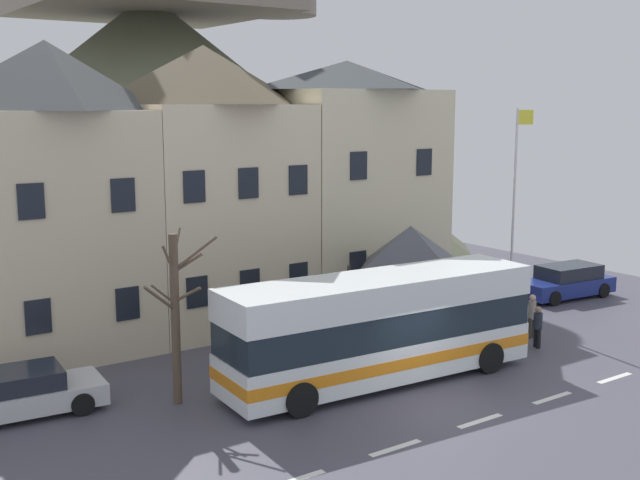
% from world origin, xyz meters
% --- Properties ---
extents(ground_plane, '(40.00, 60.00, 0.07)m').
position_xyz_m(ground_plane, '(0.00, -0.00, -0.03)').
color(ground_plane, '#4A4855').
extents(townhouse_00, '(5.80, 5.45, 10.59)m').
position_xyz_m(townhouse_00, '(-7.31, 11.69, 5.29)').
color(townhouse_00, beige).
rests_on(townhouse_00, ground_plane).
extents(townhouse_01, '(6.36, 6.59, 10.70)m').
position_xyz_m(townhouse_01, '(-1.20, 12.26, 5.35)').
color(townhouse_01, beige).
rests_on(townhouse_01, ground_plane).
extents(townhouse_02, '(6.88, 6.14, 10.32)m').
position_xyz_m(townhouse_02, '(5.47, 12.04, 5.16)').
color(townhouse_02, beige).
rests_on(townhouse_02, ground_plane).
extents(hilltop_castle, '(37.78, 37.78, 23.29)m').
position_xyz_m(hilltop_castle, '(3.92, 29.09, 8.02)').
color(hilltop_castle, '#5C5F47').
rests_on(hilltop_castle, ground_plane).
extents(transit_bus, '(10.43, 3.11, 3.33)m').
position_xyz_m(transit_bus, '(-0.26, 2.66, 1.68)').
color(transit_bus, white).
rests_on(transit_bus, ground_plane).
extents(bus_shelter, '(3.60, 3.60, 4.00)m').
position_xyz_m(bus_shelter, '(4.38, 6.56, 3.18)').
color(bus_shelter, '#473D33').
rests_on(bus_shelter, ground_plane).
extents(parked_car_00, '(4.05, 2.41, 1.22)m').
position_xyz_m(parked_car_00, '(6.63, 6.33, 0.60)').
color(parked_car_00, silver).
rests_on(parked_car_00, ground_plane).
extents(parked_car_01, '(4.71, 2.27, 1.45)m').
position_xyz_m(parked_car_01, '(13.47, 6.40, 0.70)').
color(parked_car_01, navy).
rests_on(parked_car_01, ground_plane).
extents(parked_car_02, '(4.63, 2.28, 1.29)m').
position_xyz_m(parked_car_02, '(-10.17, 6.26, 0.64)').
color(parked_car_02, silver).
rests_on(parked_car_02, ground_plane).
extents(pedestrian_00, '(0.31, 0.33, 1.49)m').
position_xyz_m(pedestrian_00, '(6.53, 2.18, 0.84)').
color(pedestrian_00, black).
rests_on(pedestrian_00, ground_plane).
extents(pedestrian_01, '(0.30, 0.30, 1.52)m').
position_xyz_m(pedestrian_01, '(7.17, 4.76, 0.85)').
color(pedestrian_01, '#38332D').
rests_on(pedestrian_01, ground_plane).
extents(pedestrian_02, '(0.35, 0.28, 1.63)m').
position_xyz_m(pedestrian_02, '(7.30, 3.10, 0.86)').
color(pedestrian_02, '#38332D').
rests_on(pedestrian_02, ground_plane).
extents(pedestrian_03, '(0.33, 0.33, 1.60)m').
position_xyz_m(pedestrian_03, '(3.81, 4.47, 0.91)').
color(pedestrian_03, '#2D2D38').
rests_on(pedestrian_03, ground_plane).
extents(public_bench, '(1.66, 0.48, 0.87)m').
position_xyz_m(public_bench, '(4.57, 8.42, 0.47)').
color(public_bench, '#33473D').
rests_on(public_bench, ground_plane).
extents(flagpole, '(0.95, 0.10, 8.34)m').
position_xyz_m(flagpole, '(8.61, 5.26, 4.76)').
color(flagpole, silver).
rests_on(flagpole, ground_plane).
extents(bare_tree_02, '(2.05, 1.64, 4.98)m').
position_xyz_m(bare_tree_02, '(-6.14, 4.56, 2.66)').
color(bare_tree_02, brown).
rests_on(bare_tree_02, ground_plane).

